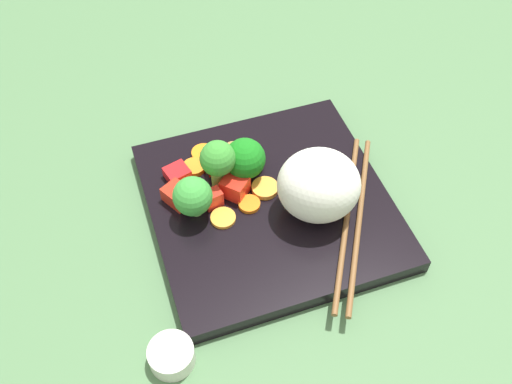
% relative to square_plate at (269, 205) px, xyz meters
% --- Properties ---
extents(ground_plane, '(1.10, 1.10, 0.02)m').
position_rel_square_plate_xyz_m(ground_plane, '(0.00, 0.00, -0.02)').
color(ground_plane, '#497146').
extents(square_plate, '(0.27, 0.27, 0.02)m').
position_rel_square_plate_xyz_m(square_plate, '(0.00, 0.00, 0.00)').
color(square_plate, black).
rests_on(square_plate, ground_plane).
extents(rice_mound, '(0.11, 0.11, 0.09)m').
position_rel_square_plate_xyz_m(rice_mound, '(-0.04, 0.03, 0.05)').
color(rice_mound, white).
rests_on(rice_mound, square_plate).
extents(broccoli_floret_0, '(0.04, 0.04, 0.07)m').
position_rel_square_plate_xyz_m(broccoli_floret_0, '(0.05, -0.04, 0.05)').
color(broccoli_floret_0, '#80BF50').
rests_on(broccoli_floret_0, square_plate).
extents(broccoli_floret_1, '(0.04, 0.04, 0.06)m').
position_rel_square_plate_xyz_m(broccoli_floret_1, '(0.09, -0.01, 0.04)').
color(broccoli_floret_1, '#70B253').
rests_on(broccoli_floret_1, square_plate).
extents(broccoli_floret_2, '(0.05, 0.05, 0.06)m').
position_rel_square_plate_xyz_m(broccoli_floret_2, '(0.02, -0.04, 0.04)').
color(broccoli_floret_2, '#70AF44').
rests_on(broccoli_floret_2, square_plate).
extents(carrot_slice_0, '(0.04, 0.04, 0.01)m').
position_rel_square_plate_xyz_m(carrot_slice_0, '(0.07, -0.07, 0.01)').
color(carrot_slice_0, orange).
rests_on(carrot_slice_0, square_plate).
extents(carrot_slice_1, '(0.03, 0.03, 0.00)m').
position_rel_square_plate_xyz_m(carrot_slice_1, '(0.02, -0.00, 0.01)').
color(carrot_slice_1, orange).
rests_on(carrot_slice_1, square_plate).
extents(carrot_slice_2, '(0.04, 0.04, 0.01)m').
position_rel_square_plate_xyz_m(carrot_slice_2, '(0.05, -0.09, 0.01)').
color(carrot_slice_2, orange).
rests_on(carrot_slice_2, square_plate).
extents(carrot_slice_3, '(0.03, 0.03, 0.01)m').
position_rel_square_plate_xyz_m(carrot_slice_3, '(0.08, -0.05, 0.01)').
color(carrot_slice_3, orange).
rests_on(carrot_slice_3, square_plate).
extents(carrot_slice_4, '(0.03, 0.03, 0.01)m').
position_rel_square_plate_xyz_m(carrot_slice_4, '(-0.00, -0.02, 0.01)').
color(carrot_slice_4, '#FA9B33').
rests_on(carrot_slice_4, square_plate).
extents(carrot_slice_5, '(0.04, 0.04, 0.00)m').
position_rel_square_plate_xyz_m(carrot_slice_5, '(0.06, 0.01, 0.01)').
color(carrot_slice_5, orange).
rests_on(carrot_slice_5, square_plate).
extents(pepper_chunk_0, '(0.03, 0.03, 0.02)m').
position_rel_square_plate_xyz_m(pepper_chunk_0, '(0.04, -0.07, 0.02)').
color(pepper_chunk_0, red).
rests_on(pepper_chunk_0, square_plate).
extents(pepper_chunk_1, '(0.04, 0.04, 0.02)m').
position_rel_square_plate_xyz_m(pepper_chunk_1, '(0.10, -0.03, 0.02)').
color(pepper_chunk_1, red).
rests_on(pepper_chunk_1, square_plate).
extents(pepper_chunk_2, '(0.02, 0.02, 0.02)m').
position_rel_square_plate_xyz_m(pepper_chunk_2, '(0.06, -0.01, 0.02)').
color(pepper_chunk_2, red).
rests_on(pepper_chunk_2, square_plate).
extents(pepper_chunk_3, '(0.04, 0.04, 0.02)m').
position_rel_square_plate_xyz_m(pepper_chunk_3, '(0.03, -0.02, 0.02)').
color(pepper_chunk_3, red).
rests_on(pepper_chunk_3, square_plate).
extents(pepper_chunk_4, '(0.03, 0.03, 0.01)m').
position_rel_square_plate_xyz_m(pepper_chunk_4, '(0.09, -0.07, 0.02)').
color(pepper_chunk_4, red).
rests_on(pepper_chunk_4, square_plate).
extents(chicken_piece_0, '(0.03, 0.04, 0.02)m').
position_rel_square_plate_xyz_m(chicken_piece_0, '(0.02, -0.08, 0.02)').
color(chicken_piece_0, '#AE8644').
rests_on(chicken_piece_0, square_plate).
extents(chicken_piece_1, '(0.03, 0.04, 0.03)m').
position_rel_square_plate_xyz_m(chicken_piece_1, '(-0.00, -0.06, 0.02)').
color(chicken_piece_1, tan).
rests_on(chicken_piece_1, square_plate).
extents(chopstick_pair, '(0.14, 0.22, 0.01)m').
position_rel_square_plate_xyz_m(chopstick_pair, '(-0.08, 0.06, 0.01)').
color(chopstick_pair, brown).
rests_on(chopstick_pair, square_plate).
extents(sauce_cup, '(0.04, 0.04, 0.02)m').
position_rel_square_plate_xyz_m(sauce_cup, '(0.15, 0.14, 0.00)').
color(sauce_cup, silver).
rests_on(sauce_cup, ground_plane).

